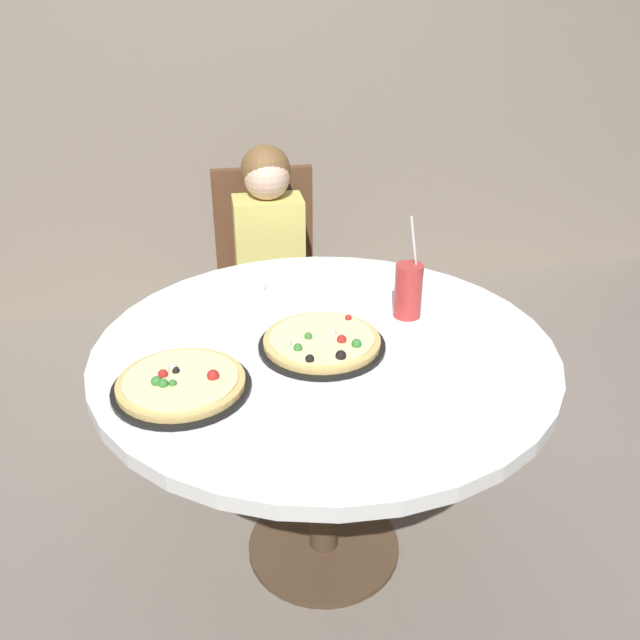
# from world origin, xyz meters

# --- Properties ---
(ground_plane) EXTENTS (8.00, 8.00, 0.00)m
(ground_plane) POSITION_xyz_m (0.00, 0.00, 0.00)
(ground_plane) COLOR slate
(wall_with_window) EXTENTS (5.20, 0.14, 2.90)m
(wall_with_window) POSITION_xyz_m (-0.00, 1.95, 1.45)
(wall_with_window) COLOR gray
(wall_with_window) RESTS_ON ground_plane
(dining_table) EXTENTS (1.25, 1.25, 0.75)m
(dining_table) POSITION_xyz_m (0.00, 0.00, 0.66)
(dining_table) COLOR white
(dining_table) RESTS_ON ground_plane
(chair_wooden) EXTENTS (0.43, 0.43, 0.95)m
(chair_wooden) POSITION_xyz_m (0.01, 0.98, 0.53)
(chair_wooden) COLOR brown
(chair_wooden) RESTS_ON ground_plane
(diner_child) EXTENTS (0.27, 0.42, 1.08)m
(diner_child) POSITION_xyz_m (-0.00, 0.80, 0.48)
(diner_child) COLOR #3F4766
(diner_child) RESTS_ON ground_plane
(pizza_veggie) EXTENTS (0.34, 0.34, 0.05)m
(pizza_veggie) POSITION_xyz_m (-0.01, -0.02, 0.77)
(pizza_veggie) COLOR black
(pizza_veggie) RESTS_ON dining_table
(pizza_cheese) EXTENTS (0.34, 0.34, 0.05)m
(pizza_cheese) POSITION_xyz_m (-0.39, -0.13, 0.77)
(pizza_cheese) COLOR black
(pizza_cheese) RESTS_ON dining_table
(soda_cup) EXTENTS (0.08, 0.08, 0.31)m
(soda_cup) POSITION_xyz_m (0.28, 0.11, 0.83)
(soda_cup) COLOR #B73333
(soda_cup) RESTS_ON dining_table
(plate_small) EXTENTS (0.18, 0.18, 0.01)m
(plate_small) POSITION_xyz_m (-0.18, 0.42, 0.76)
(plate_small) COLOR white
(plate_small) RESTS_ON dining_table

